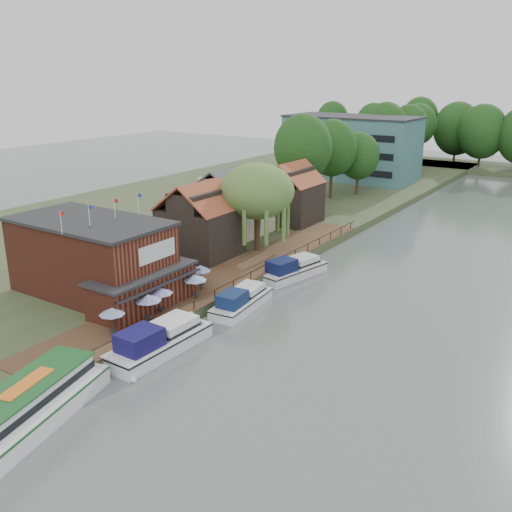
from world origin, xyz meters
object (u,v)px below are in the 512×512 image
Objects in this scene: willow at (257,208)px; umbrella_1 at (148,308)px; cottage_c at (292,193)px; umbrella_4 at (201,277)px; hotel_block at (351,147)px; cruiser_2 at (293,267)px; umbrella_3 at (195,287)px; cruiser_1 at (242,298)px; tour_boat at (22,409)px; umbrella_0 at (113,322)px; cottage_a at (200,219)px; pub at (106,260)px; swan at (134,379)px; cottage_b at (230,201)px; cruiser_0 at (159,337)px; umbrella_2 at (160,300)px.

umbrella_1 is at bearing -80.76° from willow.
cottage_c is 14.46m from willow.
umbrella_4 is at bearing 97.46° from umbrella_1.
hotel_block reaches higher than cruiser_2.
umbrella_3 is 0.26× the size of cruiser_1.
willow reaches higher than tour_boat.
tour_boat is at bearing -79.25° from willow.
cottage_c is 3.58× the size of umbrella_1.
hotel_block is 10.69× the size of umbrella_0.
willow is (4.50, 5.00, 0.96)m from cottage_a.
hotel_block is at bearing 96.43° from pub.
cruiser_1 is (7.20, -13.49, -5.10)m from willow.
willow reaches higher than swan.
cottage_a is 15.03m from cruiser_1.
cottage_b reaches higher than cruiser_0.
tour_boat reaches higher than swan.
umbrella_2 is at bearing 88.17° from tour_boat.
hotel_block is 82.49m from swan.
tour_boat is at bearing -88.33° from cruiser_0.
swan is at bearing -69.37° from cruiser_0.
cruiser_1 is 15.33m from swan.
umbrella_2 is at bearing -83.38° from umbrella_4.
cottage_b is 29.37m from umbrella_1.
cottage_c is 3.58× the size of umbrella_3.
pub is 8.58m from umbrella_3.
umbrella_3 reaches higher than swan.
willow is at bearing 112.15° from cruiser_1.
umbrella_1 is 1.82m from umbrella_2.
pub is at bearing 158.60° from cruiser_0.
umbrella_0 reaches higher than swan.
cottage_b reaches higher than cruiser_2.
cruiser_1 is at bearing 67.10° from umbrella_1.
hotel_block is (-8.00, 71.00, 2.50)m from pub.
willow reaches higher than umbrella_3.
cottage_a is at bearing 115.38° from umbrella_1.
pub is 15.05m from cottage_a.
umbrella_4 is at bearing -77.79° from hotel_block.
umbrella_2 is at bearing -90.15° from cruiser_2.
willow is 0.97× the size of cruiser_0.
cottage_b is (-4.00, 25.00, 0.60)m from pub.
swan is (12.92, -23.75, -5.03)m from cottage_a.
cruiser_1 is 0.68× the size of tour_boat.
hotel_block reaches higher than umbrella_1.
umbrella_1 is (3.58, -22.04, -3.93)m from willow.
umbrella_0 is 12.09m from umbrella_4.
umbrella_1 is 4.07m from cruiser_0.
willow is 37.61m from tour_boat.
cottage_c is 35.04m from umbrella_2.
pub is at bearing -83.57° from hotel_block.
cottage_c reaches higher than pub.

